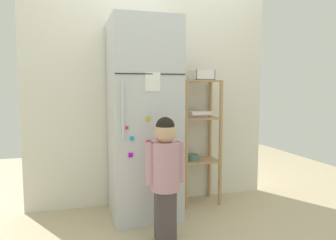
# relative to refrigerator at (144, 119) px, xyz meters

# --- Properties ---
(ground_plane) EXTENTS (6.00, 6.00, 0.00)m
(ground_plane) POSITION_rel_refrigerator_xyz_m (0.16, -0.02, -0.90)
(ground_plane) COLOR tan
(kitchen_wall_back) EXTENTS (2.50, 0.03, 2.30)m
(kitchen_wall_back) POSITION_rel_refrigerator_xyz_m (0.16, 0.33, 0.25)
(kitchen_wall_back) COLOR silver
(kitchen_wall_back) RESTS_ON ground
(refrigerator) EXTENTS (0.60, 0.64, 1.80)m
(refrigerator) POSITION_rel_refrigerator_xyz_m (0.00, 0.00, 0.00)
(refrigerator) COLOR silver
(refrigerator) RESTS_ON ground
(child_standing) EXTENTS (0.31, 0.23, 0.97)m
(child_standing) POSITION_rel_refrigerator_xyz_m (0.05, -0.55, -0.31)
(child_standing) COLOR #4F4445
(child_standing) RESTS_ON ground
(pantry_shelf_unit) EXTENTS (0.40, 0.30, 1.26)m
(pantry_shelf_unit) POSITION_rel_refrigerator_xyz_m (0.60, 0.16, -0.15)
(pantry_shelf_unit) COLOR tan
(pantry_shelf_unit) RESTS_ON ground
(fruit_bin) EXTENTS (0.20, 0.19, 0.10)m
(fruit_bin) POSITION_rel_refrigerator_xyz_m (0.64, 0.16, 0.40)
(fruit_bin) COLOR white
(fruit_bin) RESTS_ON pantry_shelf_unit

